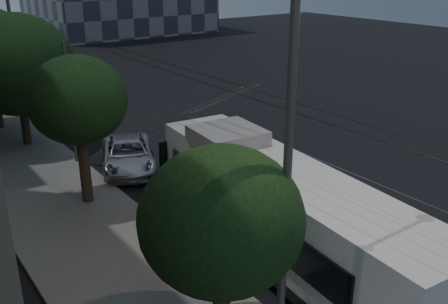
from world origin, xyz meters
name	(u,v)px	position (x,y,z in m)	size (l,w,h in m)	color
ground	(296,210)	(0.00, 0.00, 0.00)	(120.00, 120.00, 0.00)	black
tram_rails	(130,98)	(2.50, 20.00, 0.01)	(4.52, 90.00, 0.02)	gray
overhead_wires	(18,62)	(-4.97, 20.00, 3.47)	(2.23, 90.00, 6.00)	black
trolleybus	(281,212)	(-2.90, -2.20, 1.77)	(3.88, 12.90, 5.63)	#BDBCBF
pickup_silver	(128,154)	(-3.47, 8.00, 0.71)	(2.36, 5.11, 1.42)	silver
car_white_a	(62,104)	(-2.83, 19.00, 0.64)	(1.52, 3.77, 1.29)	silver
car_white_b	(31,92)	(-3.64, 23.15, 0.72)	(2.02, 4.96, 1.44)	silver
car_white_c	(7,83)	(-4.30, 26.94, 0.74)	(1.57, 4.49, 1.48)	#AFAFB4
car_white_d	(20,75)	(-2.70, 29.50, 0.66)	(1.57, 3.90, 1.33)	silver
tree_0	(221,221)	(-6.92, -4.47, 3.76)	(3.89, 3.89, 5.54)	#32221B
tree_1	(78,101)	(-6.50, 5.50, 4.38)	(3.81, 3.81, 6.13)	#32221B
tree_2	(16,65)	(-6.50, 14.00, 4.41)	(5.80, 5.80, 7.03)	#32221B
streetlamp_near	(306,95)	(-5.37, -5.40, 6.68)	(2.67, 0.44, 11.21)	#555557
streetlamp_far	(18,24)	(-4.79, 19.31, 5.83)	(2.34, 0.44, 9.64)	#555557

